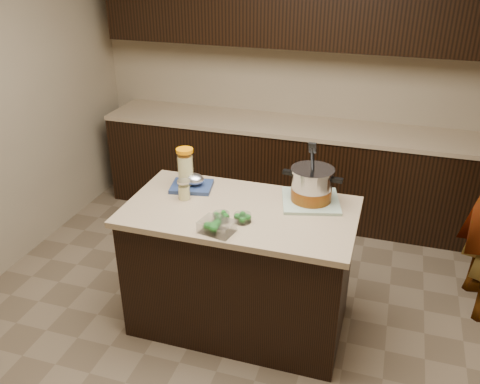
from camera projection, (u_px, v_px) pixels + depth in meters
The scene contains 12 objects.
ground_plane at pixel (240, 320), 3.60m from camera, with size 4.00×4.00×0.00m, color brown.
room_shell at pixel (240, 81), 2.83m from camera, with size 4.04×4.04×2.72m.
back_cabinets at pixel (296, 119), 4.67m from camera, with size 3.60×0.63×2.33m.
island at pixel (240, 268), 3.40m from camera, with size 1.46×0.81×0.90m.
dish_towel at pixel (311, 201), 3.28m from camera, with size 0.36×0.36×0.02m, color #56805D.
stock_pot at pixel (312, 187), 3.23m from camera, with size 0.39×0.30×0.39m.
lemonade_pitcher at pixel (186, 170), 3.42m from camera, with size 0.15×0.15×0.28m.
mason_jar at pixel (184, 190), 3.30m from camera, with size 0.10×0.10×0.14m.
broccoli_tub_left at pixel (221, 217), 3.06m from camera, with size 0.14×0.14×0.05m.
broccoli_tub_right at pixel (243, 218), 3.05m from camera, with size 0.11×0.11×0.05m.
broccoli_tub_rect at pixel (217, 227), 2.94m from camera, with size 0.22×0.18×0.07m.
blue_tray at pixel (193, 184), 3.45m from camera, with size 0.31×0.26×0.10m.
Camera 1 is at (0.84, -2.68, 2.43)m, focal length 38.00 mm.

